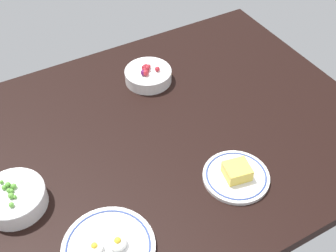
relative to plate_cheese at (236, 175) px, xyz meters
The scene contains 5 objects.
dining_table 26.81cm from the plate_cheese, 106.27° to the left, with size 126.60×98.59×4.00cm, color black.
plate_cheese is the anchor object (origin of this frame).
bowl_peas 59.82cm from the plate_cheese, 159.28° to the left, with size 16.79×16.79×6.70cm.
bowl_berries 50.50cm from the plate_cheese, 91.58° to the left, with size 16.34×16.34×6.27cm.
plate_eggs 40.00cm from the plate_cheese, behind, with size 22.97×22.97×4.50cm.
Camera 1 is at (-45.86, -81.82, 99.39)cm, focal length 46.09 mm.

